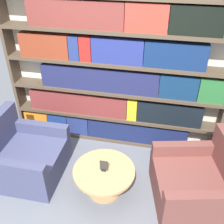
# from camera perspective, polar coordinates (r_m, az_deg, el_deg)

# --- Properties ---
(ground_plane) EXTENTS (14.00, 14.00, 0.00)m
(ground_plane) POSITION_cam_1_polar(r_m,az_deg,el_deg) (3.46, -4.71, -20.58)
(ground_plane) COLOR slate
(bookshelf) EXTENTS (3.20, 0.30, 2.24)m
(bookshelf) POSITION_cam_1_polar(r_m,az_deg,el_deg) (3.83, 0.67, 7.50)
(bookshelf) COLOR silver
(bookshelf) RESTS_ON ground_plane
(armchair_left) EXTENTS (0.93, 0.93, 0.86)m
(armchair_left) POSITION_cam_1_polar(r_m,az_deg,el_deg) (3.86, -18.43, -9.23)
(armchair_left) COLOR #42476B
(armchair_left) RESTS_ON ground_plane
(armchair_right) EXTENTS (1.11, 1.11, 0.86)m
(armchair_right) POSITION_cam_1_polar(r_m,az_deg,el_deg) (3.50, 17.99, -14.56)
(armchair_right) COLOR brown
(armchair_right) RESTS_ON ground_plane
(coffee_table) EXTENTS (0.78, 0.78, 0.38)m
(coffee_table) POSITION_cam_1_polar(r_m,az_deg,el_deg) (3.43, -1.73, -13.73)
(coffee_table) COLOR tan
(coffee_table) RESTS_ON ground_plane
(table_sign) EXTENTS (0.10, 0.06, 0.15)m
(table_sign) POSITION_cam_1_polar(r_m,az_deg,el_deg) (3.31, -1.78, -11.73)
(table_sign) COLOR black
(table_sign) RESTS_ON coffee_table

